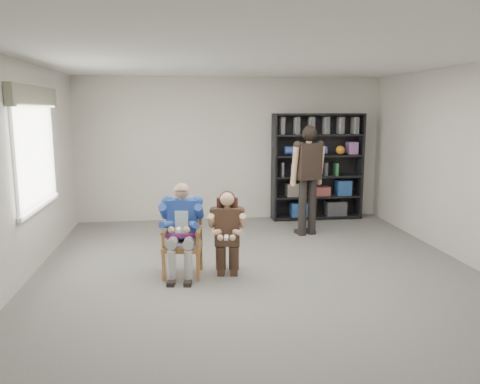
{
  "coord_description": "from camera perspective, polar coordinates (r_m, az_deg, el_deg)",
  "views": [
    {
      "loc": [
        -1.01,
        -5.69,
        2.17
      ],
      "look_at": [
        -0.2,
        0.6,
        1.05
      ],
      "focal_mm": 35.0,
      "sensor_mm": 36.0,
      "label": 1
    }
  ],
  "objects": [
    {
      "name": "room_shell",
      "position": [
        5.83,
        2.71,
        2.42
      ],
      "size": [
        6.0,
        7.0,
        2.8
      ],
      "primitive_type": null,
      "color": "beige",
      "rests_on": "ground"
    },
    {
      "name": "kneeling_woman",
      "position": [
        6.1,
        -1.57,
        -5.19
      ],
      "size": [
        0.58,
        0.82,
        1.14
      ],
      "primitive_type": null,
      "rotation": [
        0.0,
        0.0,
        -0.13
      ],
      "color": "#34241A",
      "rests_on": "floor"
    },
    {
      "name": "window_left",
      "position": [
        6.99,
        -23.51,
        4.75
      ],
      "size": [
        0.16,
        2.0,
        1.75
      ],
      "primitive_type": null,
      "color": "white",
      "rests_on": "room_shell"
    },
    {
      "name": "standing_man",
      "position": [
        8.16,
        8.29,
        1.27
      ],
      "size": [
        0.65,
        0.47,
        1.89
      ],
      "primitive_type": null,
      "rotation": [
        0.0,
        0.0,
        0.28
      ],
      "color": "black",
      "rests_on": "floor"
    },
    {
      "name": "bookshelf",
      "position": [
        9.44,
        9.4,
        3.05
      ],
      "size": [
        1.8,
        0.38,
        2.1
      ],
      "primitive_type": null,
      "color": "black",
      "rests_on": "floor"
    },
    {
      "name": "seated_man",
      "position": [
        6.18,
        -7.06,
        -4.57
      ],
      "size": [
        0.63,
        0.81,
        1.24
      ],
      "primitive_type": null,
      "rotation": [
        0.0,
        0.0,
        -0.13
      ],
      "color": "#28409C",
      "rests_on": "floor"
    },
    {
      "name": "floor",
      "position": [
        6.18,
        2.6,
        -10.57
      ],
      "size": [
        6.0,
        7.0,
        0.01
      ],
      "primitive_type": "cube",
      "color": "#66635F",
      "rests_on": "ground"
    },
    {
      "name": "armchair",
      "position": [
        6.22,
        -7.03,
        -5.85
      ],
      "size": [
        0.62,
        0.61,
        0.96
      ],
      "primitive_type": null,
      "rotation": [
        0.0,
        0.0,
        -0.13
      ],
      "color": "olive",
      "rests_on": "floor"
    }
  ]
}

